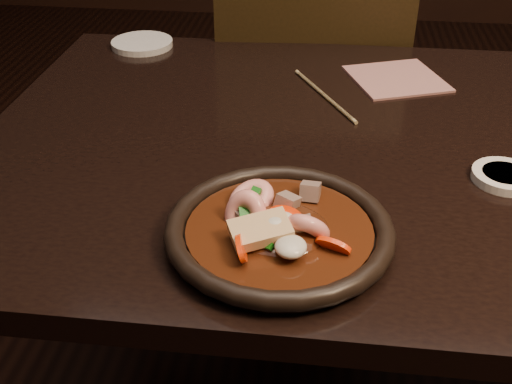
# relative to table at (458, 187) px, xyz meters

# --- Properties ---
(table) EXTENTS (1.60, 0.90, 0.75)m
(table) POSITION_rel_table_xyz_m (0.00, 0.00, 0.00)
(table) COLOR black
(table) RESTS_ON floor
(chair) EXTENTS (0.50, 0.50, 0.99)m
(chair) POSITION_rel_table_xyz_m (-0.28, 0.60, -0.14)
(chair) COLOR black
(chair) RESTS_ON floor
(plate) EXTENTS (0.29, 0.29, 0.03)m
(plate) POSITION_rel_table_xyz_m (-0.28, -0.28, 0.09)
(plate) COLOR black
(plate) RESTS_ON table
(stirfry) EXTENTS (0.18, 0.18, 0.06)m
(stirfry) POSITION_rel_table_xyz_m (-0.28, -0.28, 0.10)
(stirfry) COLOR #361709
(stirfry) RESTS_ON plate
(soy_dish) EXTENTS (0.10, 0.10, 0.01)m
(soy_dish) POSITION_rel_table_xyz_m (0.04, -0.10, 0.08)
(soy_dish) COLOR silver
(soy_dish) RESTS_ON table
(saucer_left) EXTENTS (0.13, 0.13, 0.01)m
(saucer_left) POSITION_rel_table_xyz_m (-0.64, 0.38, 0.08)
(saucer_left) COLOR silver
(saucer_left) RESTS_ON table
(chopsticks) EXTENTS (0.12, 0.22, 0.01)m
(chopsticks) POSITION_rel_table_xyz_m (-0.23, 0.17, 0.08)
(chopsticks) COLOR tan
(chopsticks) RESTS_ON table
(napkin) EXTENTS (0.22, 0.22, 0.00)m
(napkin) POSITION_rel_table_xyz_m (-0.10, 0.26, 0.08)
(napkin) COLOR #A06862
(napkin) RESTS_ON table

